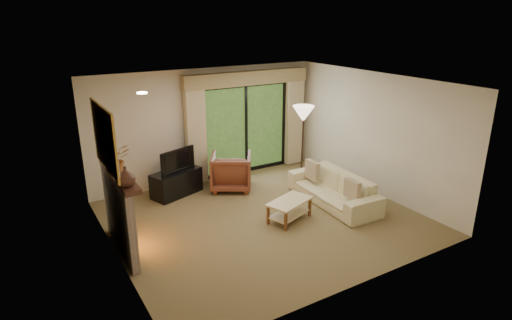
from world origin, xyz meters
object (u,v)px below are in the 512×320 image
sofa (333,189)px  coffee_table (289,210)px  media_console (176,183)px  armchair (231,171)px

sofa → coffee_table: 1.25m
media_console → coffee_table: 2.64m
coffee_table → media_console: bearing=102.5°
media_console → sofa: sofa is taller
armchair → sofa: size_ratio=0.42×
armchair → coffee_table: bearing=126.9°
media_console → coffee_table: (1.39, -2.25, -0.07)m
media_console → sofa: 3.34m
coffee_table → armchair: bearing=77.0°
armchair → sofa: 2.28m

